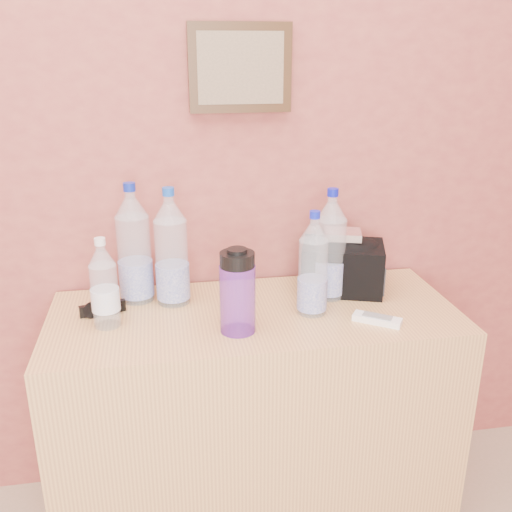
{
  "coord_description": "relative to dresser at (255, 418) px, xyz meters",
  "views": [
    {
      "loc": [
        0.08,
        0.26,
        1.45
      ],
      "look_at": [
        0.34,
        1.71,
        0.92
      ],
      "focal_mm": 40.0,
      "sensor_mm": 36.0,
      "label": 1
    }
  ],
  "objects": [
    {
      "name": "picture_frame",
      "position": [
        0.0,
        0.24,
        1.03
      ],
      "size": [
        0.3,
        0.03,
        0.25
      ],
      "primitive_type": null,
      "color": "#382311",
      "rests_on": "room_shell"
    },
    {
      "name": "dresser",
      "position": [
        0.0,
        0.0,
        0.0
      ],
      "size": [
        1.18,
        0.49,
        0.74
      ],
      "primitive_type": "cube",
      "color": "tan",
      "rests_on": "ground"
    },
    {
      "name": "pet_large_a",
      "position": [
        -0.33,
        0.14,
        0.53
      ],
      "size": [
        0.1,
        0.1,
        0.36
      ],
      "rotation": [
        0.0,
        0.0,
        -0.2
      ],
      "color": "white",
      "rests_on": "dresser"
    },
    {
      "name": "pet_large_b",
      "position": [
        -0.23,
        0.11,
        0.52
      ],
      "size": [
        0.1,
        0.1,
        0.35
      ],
      "rotation": [
        0.0,
        0.0,
        0.37
      ],
      "color": "white",
      "rests_on": "dresser"
    },
    {
      "name": "pet_large_c",
      "position": [
        0.24,
        0.07,
        0.52
      ],
      "size": [
        0.09,
        0.09,
        0.34
      ],
      "rotation": [
        0.0,
        0.0,
        0.43
      ],
      "color": "white",
      "rests_on": "dresser"
    },
    {
      "name": "pet_large_d",
      "position": [
        0.16,
        -0.03,
        0.5
      ],
      "size": [
        0.08,
        0.08,
        0.3
      ],
      "rotation": [
        0.0,
        0.0,
        -0.35
      ],
      "color": "silver",
      "rests_on": "dresser"
    },
    {
      "name": "pet_small",
      "position": [
        -0.41,
        -0.02,
        0.48
      ],
      "size": [
        0.07,
        0.07,
        0.25
      ],
      "rotation": [
        0.0,
        0.0,
        0.34
      ],
      "color": "white",
      "rests_on": "dresser"
    },
    {
      "name": "nalgene_bottle",
      "position": [
        -0.06,
        -0.11,
        0.48
      ],
      "size": [
        0.1,
        0.1,
        0.23
      ],
      "rotation": [
        0.0,
        0.0,
        0.35
      ],
      "color": "purple",
      "rests_on": "dresser"
    },
    {
      "name": "sunglasses",
      "position": [
        -0.43,
        0.06,
        0.38
      ],
      "size": [
        0.14,
        0.08,
        0.03
      ],
      "primitive_type": null,
      "rotation": [
        0.0,
        0.0,
        0.24
      ],
      "color": "black",
      "rests_on": "dresser"
    },
    {
      "name": "ac_remote",
      "position": [
        0.32,
        -0.13,
        0.38
      ],
      "size": [
        0.13,
        0.11,
        0.02
      ],
      "primitive_type": "cube",
      "rotation": [
        0.0,
        0.0,
        -0.61
      ],
      "color": "silver",
      "rests_on": "dresser"
    },
    {
      "name": "toiletry_bag",
      "position": [
        0.3,
        0.12,
        0.45
      ],
      "size": [
        0.29,
        0.25,
        0.17
      ],
      "primitive_type": null,
      "rotation": [
        0.0,
        0.0,
        -0.32
      ],
      "color": "black",
      "rests_on": "dresser"
    },
    {
      "name": "foil_packet",
      "position": [
        0.3,
        0.12,
        0.55
      ],
      "size": [
        0.13,
        0.12,
        0.02
      ],
      "primitive_type": "cube",
      "rotation": [
        0.0,
        0.0,
        -0.28
      ],
      "color": "silver",
      "rests_on": "toiletry_bag"
    }
  ]
}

